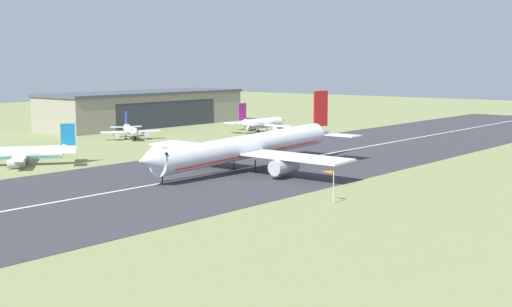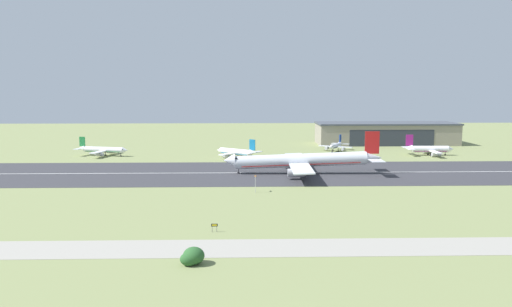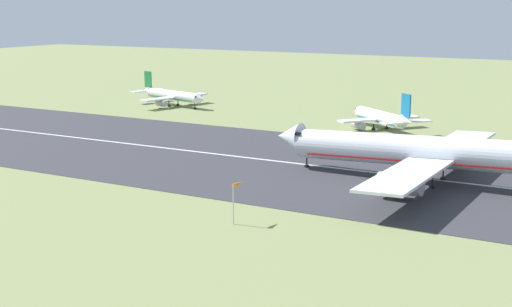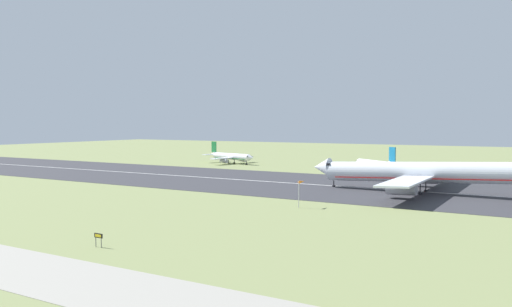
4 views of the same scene
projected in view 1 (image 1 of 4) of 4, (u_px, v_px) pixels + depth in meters
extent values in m
plane|color=#7A8451|center=(496.00, 220.00, 101.10)|extent=(644.74, 644.74, 0.00)
cube|color=#333338|center=(193.00, 178.00, 138.54)|extent=(404.74, 53.17, 0.06)
cube|color=silver|center=(193.00, 177.00, 138.54)|extent=(364.26, 0.70, 0.01)
cube|color=gray|center=(145.00, 110.00, 252.71)|extent=(77.01, 23.58, 11.24)
cube|color=#424751|center=(145.00, 93.00, 251.93)|extent=(78.01, 24.58, 0.90)
cube|color=#2D333D|center=(168.00, 114.00, 245.43)|extent=(46.20, 0.12, 8.99)
cylinder|color=silver|center=(246.00, 147.00, 146.46)|extent=(48.61, 6.17, 6.68)
cone|color=silver|center=(148.00, 160.00, 126.64)|extent=(4.69, 4.99, 5.03)
cone|color=silver|center=(323.00, 133.00, 166.73)|extent=(6.12, 4.54, 4.60)
cube|color=black|center=(158.00, 153.00, 128.33)|extent=(1.23, 4.17, 0.48)
cube|color=red|center=(246.00, 153.00, 146.63)|extent=(43.60, 5.80, 1.83)
cube|color=silver|center=(196.00, 146.00, 154.75)|extent=(7.65, 22.85, 0.66)
cylinder|color=#A8A8B2|center=(197.00, 156.00, 152.75)|extent=(6.52, 3.19, 3.25)
cube|color=silver|center=(296.00, 157.00, 136.94)|extent=(7.65, 22.85, 0.66)
cylinder|color=#A8A8B2|center=(284.00, 166.00, 137.28)|extent=(6.52, 3.19, 3.25)
cube|color=red|center=(321.00, 109.00, 165.35)|extent=(5.30, 0.42, 8.28)
cube|color=silver|center=(300.00, 132.00, 170.37)|extent=(4.84, 7.57, 0.24)
cube|color=silver|center=(343.00, 135.00, 162.40)|extent=(4.84, 7.57, 0.24)
cylinder|color=black|center=(162.00, 178.00, 129.66)|extent=(0.24, 0.24, 2.61)
cylinder|color=black|center=(163.00, 184.00, 129.80)|extent=(0.84, 0.84, 0.44)
cylinder|color=black|center=(234.00, 164.00, 148.48)|extent=(0.24, 0.24, 2.61)
cylinder|color=black|center=(234.00, 169.00, 148.62)|extent=(0.84, 0.84, 0.44)
cylinder|color=black|center=(255.00, 166.00, 144.70)|extent=(0.24, 0.24, 2.61)
cylinder|color=black|center=(255.00, 172.00, 144.84)|extent=(0.84, 0.84, 0.44)
cylinder|color=white|center=(263.00, 123.00, 228.77)|extent=(17.08, 3.60, 3.11)
cone|color=white|center=(282.00, 121.00, 236.20)|extent=(2.89, 3.19, 3.11)
cone|color=white|center=(241.00, 123.00, 220.92)|extent=(3.81, 2.91, 2.80)
cube|color=black|center=(279.00, 120.00, 234.96)|extent=(1.18, 2.67, 0.44)
cube|color=#991E7A|center=(263.00, 126.00, 228.88)|extent=(15.38, 3.40, 0.20)
cube|color=white|center=(280.00, 126.00, 224.68)|extent=(3.13, 10.57, 0.40)
cylinder|color=#A8A8B2|center=(279.00, 129.00, 225.80)|extent=(4.09, 2.04, 1.93)
cube|color=white|center=(248.00, 124.00, 233.50)|extent=(3.13, 10.57, 0.40)
cylinder|color=#A8A8B2|center=(251.00, 127.00, 233.53)|extent=(4.09, 2.04, 1.93)
cube|color=#991E7A|center=(242.00, 112.00, 220.88)|extent=(3.39, 0.38, 5.28)
cube|color=white|center=(251.00, 124.00, 218.50)|extent=(3.10, 4.84, 0.24)
cube|color=white|center=(232.00, 123.00, 223.60)|extent=(3.10, 4.84, 0.24)
cylinder|color=black|center=(277.00, 128.00, 234.53)|extent=(0.24, 0.24, 1.38)
cylinder|color=black|center=(277.00, 130.00, 234.59)|extent=(0.84, 0.84, 0.44)
cylinder|color=black|center=(267.00, 130.00, 227.72)|extent=(0.24, 0.24, 1.38)
cylinder|color=black|center=(267.00, 132.00, 227.78)|extent=(0.84, 0.84, 0.44)
cylinder|color=black|center=(258.00, 130.00, 230.14)|extent=(0.24, 0.24, 1.38)
cylinder|color=black|center=(258.00, 131.00, 230.20)|extent=(0.84, 0.84, 0.44)
cylinder|color=silver|center=(131.00, 130.00, 206.57)|extent=(7.93, 11.36, 2.27)
cone|color=silver|center=(135.00, 132.00, 200.13)|extent=(2.99, 2.91, 2.27)
cone|color=silver|center=(126.00, 126.00, 213.28)|extent=(3.14, 3.38, 2.04)
cube|color=black|center=(134.00, 130.00, 201.11)|extent=(2.22, 1.92, 0.44)
cube|color=navy|center=(131.00, 132.00, 206.65)|extent=(7.23, 10.28, 0.20)
cube|color=silver|center=(114.00, 132.00, 204.71)|extent=(7.45, 5.49, 0.40)
cylinder|color=#A8A8B2|center=(116.00, 135.00, 204.67)|extent=(2.70, 3.26, 1.41)
cube|color=silver|center=(147.00, 131.00, 208.09)|extent=(7.45, 5.49, 0.40)
cylinder|color=#A8A8B2|center=(146.00, 134.00, 207.64)|extent=(2.70, 3.26, 1.41)
cube|color=navy|center=(126.00, 118.00, 212.56)|extent=(1.49, 2.27, 3.86)
cube|color=silver|center=(116.00, 127.00, 212.28)|extent=(4.09, 3.62, 0.24)
cube|color=silver|center=(136.00, 126.00, 214.28)|extent=(4.09, 3.62, 0.24)
cylinder|color=black|center=(134.00, 138.00, 202.44)|extent=(0.24, 0.24, 1.69)
cylinder|color=black|center=(134.00, 141.00, 202.52)|extent=(0.84, 0.84, 0.44)
cylinder|color=black|center=(126.00, 137.00, 206.59)|extent=(0.24, 0.24, 1.69)
cylinder|color=black|center=(126.00, 139.00, 206.67)|extent=(0.84, 0.84, 0.44)
cylinder|color=black|center=(135.00, 137.00, 207.54)|extent=(0.24, 0.24, 1.69)
cylinder|color=black|center=(135.00, 139.00, 207.62)|extent=(0.84, 0.84, 0.44)
cylinder|color=white|center=(23.00, 153.00, 154.42)|extent=(15.01, 12.65, 2.82)
cone|color=white|center=(71.00, 149.00, 156.56)|extent=(4.23, 4.09, 2.54)
cube|color=#146B9E|center=(23.00, 156.00, 154.52)|extent=(13.60, 11.50, 0.20)
cube|color=white|center=(24.00, 152.00, 159.84)|extent=(7.35, 8.31, 0.40)
cylinder|color=#A8A8B2|center=(21.00, 157.00, 159.22)|extent=(3.97, 3.64, 1.75)
cube|color=white|center=(18.00, 159.00, 148.97)|extent=(7.35, 8.31, 0.40)
cylinder|color=#A8A8B2|center=(16.00, 163.00, 149.64)|extent=(3.97, 3.64, 1.75)
cube|color=#146B9E|center=(68.00, 134.00, 156.03)|extent=(2.59, 2.12, 4.80)
cube|color=white|center=(71.00, 148.00, 160.00)|extent=(4.78, 5.05, 0.24)
cube|color=white|center=(70.00, 152.00, 153.09)|extent=(4.78, 5.05, 0.24)
cylinder|color=black|center=(25.00, 161.00, 156.36)|extent=(0.24, 0.24, 1.40)
cylinder|color=black|center=(25.00, 164.00, 156.42)|extent=(0.84, 0.84, 0.44)
cylinder|color=black|center=(23.00, 164.00, 153.08)|extent=(0.24, 0.24, 1.40)
cylinder|color=black|center=(23.00, 166.00, 153.14)|extent=(0.84, 0.84, 0.44)
cylinder|color=#B7B7BC|center=(333.00, 188.00, 112.70)|extent=(0.14, 0.14, 5.25)
cone|color=orange|center=(327.00, 172.00, 113.24)|extent=(0.70, 2.26, 0.60)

